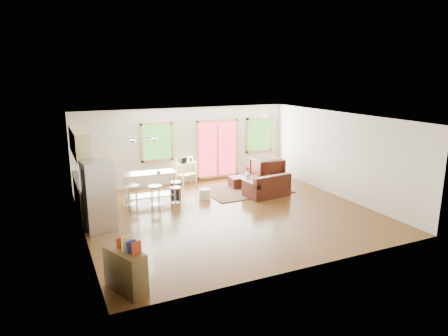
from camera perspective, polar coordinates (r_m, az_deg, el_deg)
name	(u,v)px	position (r m, az deg, el deg)	size (l,w,h in m)	color
floor	(229,213)	(11.00, 0.66, -6.47)	(7.50, 7.00, 0.02)	#3E250E
ceiling	(229,118)	(10.41, 0.70, 7.22)	(7.50, 7.00, 0.02)	silver
back_wall	(185,146)	(13.82, -5.57, 3.21)	(7.50, 0.02, 2.60)	beige
left_wall	(80,182)	(9.68, -19.88, -1.95)	(0.02, 7.00, 2.60)	beige
right_wall	(340,155)	(12.67, 16.25, 1.80)	(0.02, 7.00, 2.60)	beige
front_wall	(308,205)	(7.72, 11.94, -5.23)	(7.50, 0.02, 2.60)	beige
window_left	(157,142)	(13.45, -9.56, 3.67)	(1.10, 0.05, 1.30)	#29551B
french_doors	(218,149)	(14.24, -0.92, 2.75)	(1.60, 0.05, 2.10)	#AF2238
window_right	(259,135)	(14.93, 5.07, 4.75)	(1.10, 0.05, 1.30)	#29551B
rug	(245,189)	(13.16, 2.98, -3.03)	(2.65, 2.04, 0.03)	#435232
loveseat	(267,187)	(12.44, 6.22, -2.78)	(1.42, 0.91, 0.71)	black
coffee_table	(254,179)	(13.24, 4.37, -1.55)	(1.07, 0.83, 0.37)	#3E2D16
armchair	(267,169)	(13.94, 6.13, -0.11)	(0.96, 0.90, 0.99)	black
ottoman	(238,182)	(13.35, 2.02, -2.03)	(0.54, 0.54, 0.36)	black
pouf	(205,194)	(12.16, -2.77, -3.70)	(0.36, 0.36, 0.31)	white
vase	(247,173)	(13.14, 3.37, -0.75)	(0.21, 0.22, 0.34)	silver
book	(264,171)	(13.45, 5.68, -0.37)	(0.22, 0.03, 0.29)	maroon
cabinets	(86,179)	(11.44, -19.16, -1.54)	(0.64, 2.24, 2.30)	#DDCD82
refrigerator	(99,196)	(10.08, -17.44, -3.79)	(0.77, 0.75, 1.72)	#B7BABC
island	(149,182)	(11.79, -10.60, -2.01)	(1.51, 0.68, 0.94)	#B7BABC
cup	(158,172)	(11.36, -9.34, -0.64)	(0.12, 0.09, 0.12)	silver
bar_stool_a	(132,192)	(11.11, -12.96, -3.40)	(0.39, 0.39, 0.78)	#B7BABC
bar_stool_b	(155,193)	(11.00, -9.80, -3.48)	(0.39, 0.39, 0.77)	#B7BABC
bar_stool_c	(175,193)	(11.22, -6.99, -3.54)	(0.39, 0.39, 0.64)	#B7BABC
trash_can	(176,191)	(12.02, -6.90, -3.29)	(0.36, 0.36, 0.59)	black
kitchen_cart	(186,166)	(13.59, -5.41, 0.33)	(0.74, 0.58, 0.98)	#DDCD82
bookshelf	(126,270)	(7.34, -13.87, -13.98)	(0.66, 0.93, 1.02)	#3E2D16
ceiling_flush	(270,116)	(11.70, 6.58, 7.42)	(0.35, 0.35, 0.12)	white
pendant_light	(144,141)	(11.29, -11.40, 3.80)	(0.80, 0.18, 0.79)	gray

